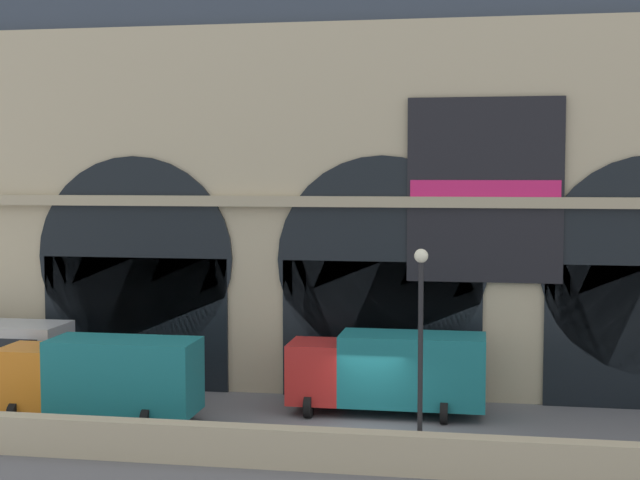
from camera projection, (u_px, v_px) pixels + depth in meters
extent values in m
plane|color=slate|center=(366.00, 431.00, 33.32)|extent=(200.00, 200.00, 0.00)
cube|color=#BCAD8C|center=(348.00, 451.00, 28.82)|extent=(90.00, 0.70, 1.27)
cube|color=#BCAD8C|center=(387.00, 209.00, 39.92)|extent=(44.42, 4.56, 15.38)
cube|color=black|center=(136.00, 323.00, 39.80)|extent=(8.18, 0.20, 5.66)
cylinder|color=black|center=(135.00, 257.00, 39.60)|extent=(8.61, 0.20, 8.61)
cube|color=black|center=(381.00, 330.00, 37.99)|extent=(8.18, 0.20, 5.66)
cylinder|color=black|center=(381.00, 261.00, 37.78)|extent=(8.61, 0.20, 8.61)
cube|color=black|center=(485.00, 190.00, 36.75)|extent=(6.13, 0.12, 7.34)
cube|color=#DB1E66|center=(485.00, 193.00, 36.68)|extent=(5.88, 0.04, 1.06)
cube|color=tan|center=(381.00, 202.00, 37.51)|extent=(44.42, 0.50, 0.44)
cylinder|color=black|center=(12.00, 393.00, 37.03)|extent=(0.28, 1.00, 1.00)
cylinder|color=black|center=(38.00, 380.00, 39.24)|extent=(0.28, 1.00, 1.00)
cube|color=orange|center=(30.00, 377.00, 35.06)|extent=(2.00, 2.30, 2.30)
cube|color=#19727A|center=(124.00, 375.00, 34.40)|extent=(5.50, 2.30, 2.70)
cylinder|color=black|center=(15.00, 413.00, 34.14)|extent=(0.28, 0.84, 0.84)
cylinder|color=black|center=(41.00, 400.00, 36.17)|extent=(0.28, 0.84, 0.84)
cylinder|color=black|center=(147.00, 420.00, 33.26)|extent=(0.28, 0.84, 0.84)
cylinder|color=black|center=(166.00, 406.00, 35.30)|extent=(0.28, 0.84, 0.84)
cube|color=red|center=(316.00, 371.00, 36.05)|extent=(2.00, 2.30, 2.30)
cube|color=#19727A|center=(412.00, 369.00, 35.39)|extent=(5.50, 2.30, 2.70)
cylinder|color=black|center=(308.00, 407.00, 35.13)|extent=(0.28, 0.84, 0.84)
cylinder|color=black|center=(318.00, 394.00, 37.17)|extent=(0.28, 0.84, 0.84)
cylinder|color=black|center=(444.00, 413.00, 34.26)|extent=(0.28, 0.84, 0.84)
cylinder|color=black|center=(446.00, 399.00, 36.29)|extent=(0.28, 0.84, 0.84)
cylinder|color=black|center=(420.00, 365.00, 29.05)|extent=(0.16, 0.16, 6.50)
sphere|color=#F2EDCC|center=(421.00, 256.00, 28.80)|extent=(0.44, 0.44, 0.44)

